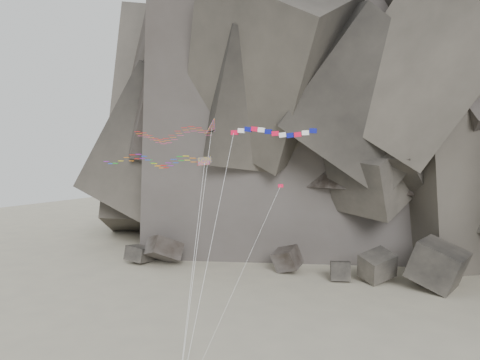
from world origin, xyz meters
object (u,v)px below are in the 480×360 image
at_px(parafoil_kite, 149,160).
at_px(delta_kite, 169,134).
at_px(banner_kite, 272,134).
at_px(pennant_kite, 259,234).

bearing_deg(parafoil_kite, delta_kite, 57.78).
distance_m(banner_kite, parafoil_kite, 13.52).
relative_size(delta_kite, banner_kite, 1.06).
relative_size(delta_kite, parafoil_kite, 1.13).
height_order(parafoil_kite, pennant_kite, parafoil_kite).
bearing_deg(banner_kite, delta_kite, 165.51).
bearing_deg(pennant_kite, parafoil_kite, 137.77).
distance_m(delta_kite, pennant_kite, 17.02).
distance_m(parafoil_kite, pennant_kite, 15.71).
height_order(delta_kite, banner_kite, delta_kite).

